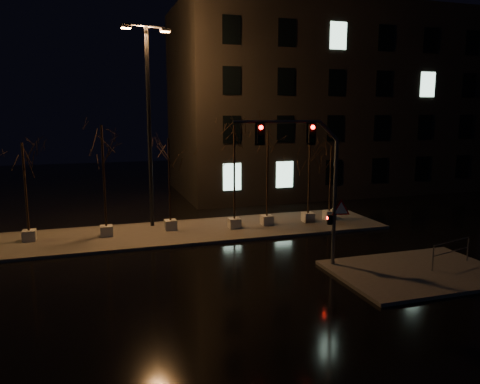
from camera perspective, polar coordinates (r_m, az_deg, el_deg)
name	(u,v)px	position (r m, az deg, el deg)	size (l,w,h in m)	color
ground	(224,266)	(21.04, -1.95, -8.97)	(90.00, 90.00, 0.00)	black
median	(195,231)	(26.60, -5.50, -4.79)	(22.00, 5.00, 0.15)	#494741
sidewalk_corner	(417,272)	(21.38, 20.82, -9.12)	(7.00, 5.00, 0.15)	#494741
building	(322,102)	(41.92, 9.97, 10.73)	(25.00, 12.00, 15.00)	black
tree_0	(24,165)	(26.00, -24.88, 3.02)	(1.80, 1.80, 5.20)	#B1B1A5
tree_1	(102,150)	(25.51, -16.42, 4.92)	(1.80, 1.80, 6.08)	#B1B1A5
tree_2	(169,159)	(26.16, -8.67, 4.00)	(1.80, 1.80, 5.28)	#B1B1A5
tree_3	(234,148)	(26.21, -0.71, 5.34)	(1.80, 1.80, 6.02)	#B1B1A5
tree_4	(268,153)	(27.01, 3.37, 4.80)	(1.80, 1.80, 5.61)	#B1B1A5
tree_5	(309,162)	(28.12, 8.46, 3.61)	(1.80, 1.80, 4.77)	#B1B1A5
tree_6	(331,163)	(28.96, 11.02, 3.48)	(1.80, 1.80, 4.61)	#B1B1A5
traffic_signal_mast	(313,171)	(19.98, 8.84, 2.49)	(5.05, 1.04, 6.27)	#54565B
streetlight_main	(149,113)	(27.13, -11.07, 9.39)	(2.79, 0.97, 11.25)	black
guard_rail_a	(451,249)	(22.35, 24.36, -6.40)	(2.48, 0.69, 1.10)	#54565B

